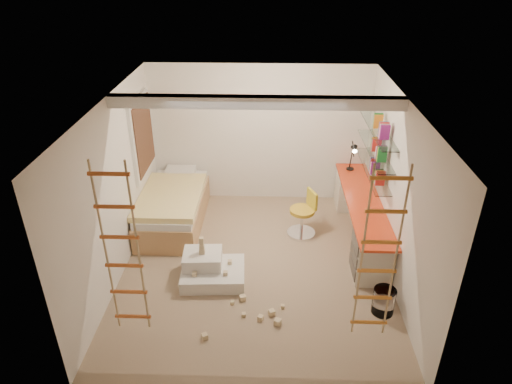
{
  "coord_description": "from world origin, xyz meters",
  "views": [
    {
      "loc": [
        0.2,
        -5.64,
        4.36
      ],
      "look_at": [
        0.0,
        0.3,
        1.15
      ],
      "focal_mm": 32.0,
      "sensor_mm": 36.0,
      "label": 1
    }
  ],
  "objects_px": {
    "swivel_chair": "(303,219)",
    "play_platform": "(210,270)",
    "bed": "(174,207)",
    "desk": "(361,217)"
  },
  "relations": [
    {
      "from": "desk",
      "to": "swivel_chair",
      "type": "xyz_separation_m",
      "value": [
        -0.94,
        0.07,
        -0.1
      ]
    },
    {
      "from": "desk",
      "to": "play_platform",
      "type": "xyz_separation_m",
      "value": [
        -2.37,
        -1.16,
        -0.24
      ]
    },
    {
      "from": "swivel_chair",
      "to": "play_platform",
      "type": "height_order",
      "value": "swivel_chair"
    },
    {
      "from": "desk",
      "to": "swivel_chair",
      "type": "height_order",
      "value": "swivel_chair"
    },
    {
      "from": "play_platform",
      "to": "desk",
      "type": "bearing_deg",
      "value": 26.06
    },
    {
      "from": "bed",
      "to": "play_platform",
      "type": "xyz_separation_m",
      "value": [
        0.82,
        -1.52,
        -0.17
      ]
    },
    {
      "from": "bed",
      "to": "desk",
      "type": "bearing_deg",
      "value": -6.49
    },
    {
      "from": "swivel_chair",
      "to": "play_platform",
      "type": "xyz_separation_m",
      "value": [
        -1.43,
        -1.23,
        -0.14
      ]
    },
    {
      "from": "bed",
      "to": "swivel_chair",
      "type": "distance_m",
      "value": 2.27
    },
    {
      "from": "desk",
      "to": "play_platform",
      "type": "height_order",
      "value": "desk"
    }
  ]
}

